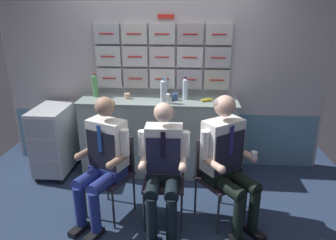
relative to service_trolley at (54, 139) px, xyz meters
The scene contains 18 objects.
ground 1.72m from the service_trolley, 33.98° to the right, with size 4.80×4.80×0.04m, color #24344F.
galley_bulkhead 1.56m from the service_trolley, 18.30° to the left, with size 4.20×0.14×2.15m.
galley_counter 1.34m from the service_trolley, ahead, with size 1.97×0.53×0.99m.
service_trolley is the anchor object (origin of this frame).
folding_chair_left 1.20m from the service_trolley, 36.87° to the right, with size 0.53×0.53×0.85m.
crew_member_left 1.27m from the service_trolley, 43.99° to the right, with size 0.57×0.69×1.28m.
folding_chair_right 1.69m from the service_trolley, 27.42° to the right, with size 0.41×0.41×0.85m.
crew_member_right 1.78m from the service_trolley, 32.02° to the right, with size 0.49×0.60×1.26m.
folding_chair_by_counter 2.13m from the service_trolley, 19.51° to the right, with size 0.56×0.56×0.85m.
crew_member_by_counter 2.28m from the service_trolley, 21.73° to the right, with size 0.65×0.71×1.32m.
water_bottle_short 1.55m from the service_trolley, ahead, with size 0.07×0.07×0.30m.
sparkling_bottle_green 1.57m from the service_trolley, 13.57° to the left, with size 0.07×0.07×0.25m.
water_bottle_tall 1.80m from the service_trolley, ahead, with size 0.07×0.07×0.28m.
water_bottle_blue_cap 0.87m from the service_trolley, 24.62° to the left, with size 0.07×0.07×0.30m.
paper_cup_tan 1.65m from the service_trolley, ahead, with size 0.08×0.08×0.08m.
coffee_cup_spare 1.10m from the service_trolley, 10.50° to the left, with size 0.07×0.07×0.07m.
espresso_cup_small 1.56m from the service_trolley, ahead, with size 0.07×0.07×0.08m.
snack_banana 2.01m from the service_trolley, ahead, with size 0.17×0.10×0.04m.
Camera 1 is at (0.38, -2.60, 2.07)m, focal length 33.10 mm.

